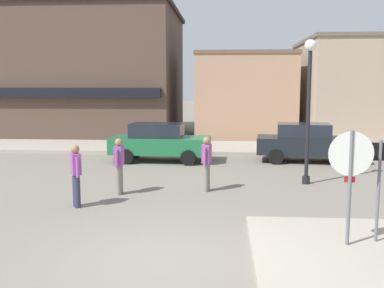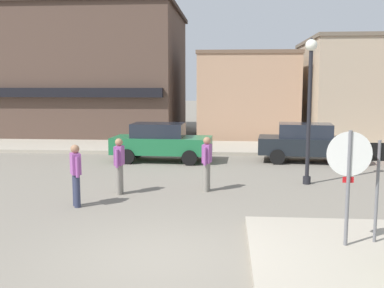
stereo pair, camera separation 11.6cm
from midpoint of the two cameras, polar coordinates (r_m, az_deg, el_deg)
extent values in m
plane|color=gray|center=(8.36, -3.39, -14.37)|extent=(160.00, 160.00, 0.00)
cube|color=#A89E8C|center=(21.92, 1.68, -0.43)|extent=(80.00, 4.00, 0.15)
cylinder|color=slate|center=(8.77, 19.53, -5.86)|extent=(0.07, 0.07, 2.30)
cylinder|color=red|center=(8.66, 19.70, -1.18)|extent=(0.76, 0.02, 0.76)
cylinder|color=white|center=(8.65, 19.73, -1.20)|extent=(0.82, 0.01, 0.82)
cube|color=red|center=(8.74, 19.57, -4.30)|extent=(0.20, 0.01, 0.11)
cylinder|color=slate|center=(9.18, 22.75, -6.07)|extent=(0.06, 0.06, 2.10)
cube|color=black|center=(9.04, 23.00, -0.93)|extent=(0.60, 0.02, 0.34)
cube|color=white|center=(9.05, 22.98, -0.92)|extent=(0.54, 0.01, 0.29)
cube|color=black|center=(9.05, 22.97, -0.92)|extent=(0.34, 0.01, 0.08)
cylinder|color=black|center=(14.42, 14.84, 3.25)|extent=(0.12, 0.12, 4.20)
cylinder|color=black|center=(14.69, 14.58, -4.47)|extent=(0.24, 0.24, 0.24)
sphere|color=white|center=(14.43, 15.14, 12.02)|extent=(0.36, 0.36, 0.36)
cone|color=black|center=(14.44, 15.16, 12.59)|extent=(0.32, 0.32, 0.18)
cube|color=#1E6B3D|center=(18.37, -3.64, -0.12)|extent=(4.07, 1.88, 0.66)
cube|color=#1E232D|center=(18.33, -4.12, 1.78)|extent=(2.14, 1.48, 0.56)
cylinder|color=black|center=(19.07, 0.51, -0.95)|extent=(0.61, 0.21, 0.60)
cylinder|color=black|center=(17.41, -0.14, -1.77)|extent=(0.61, 0.21, 0.60)
cylinder|color=black|center=(19.51, -6.75, -0.81)|extent=(0.61, 0.21, 0.60)
cylinder|color=black|center=(17.89, -8.05, -1.59)|extent=(0.61, 0.21, 0.60)
cube|color=black|center=(18.79, 14.76, -0.19)|extent=(4.15, 2.10, 0.66)
cube|color=#1E232D|center=(18.71, 14.36, 1.68)|extent=(2.21, 1.60, 0.56)
cylinder|color=black|center=(19.81, 18.12, -1.00)|extent=(0.62, 0.24, 0.60)
cylinder|color=black|center=(18.15, 18.82, -1.79)|extent=(0.62, 0.24, 0.60)
cylinder|color=black|center=(19.63, 10.93, -0.84)|extent=(0.62, 0.24, 0.60)
cylinder|color=black|center=(17.95, 10.96, -1.62)|extent=(0.62, 0.24, 0.60)
cylinder|color=gray|center=(13.33, 2.24, -4.11)|extent=(0.16, 0.16, 0.85)
cylinder|color=gray|center=(13.16, 2.04, -4.27)|extent=(0.16, 0.16, 0.85)
cube|color=#994C99|center=(13.12, 2.15, -1.22)|extent=(0.29, 0.40, 0.54)
sphere|color=#9E7051|center=(13.07, 2.16, 0.43)|extent=(0.22, 0.22, 0.22)
cylinder|color=#994C99|center=(13.35, 2.40, -1.28)|extent=(0.11, 0.11, 0.52)
cylinder|color=#994C99|center=(12.91, 1.90, -1.59)|extent=(0.11, 0.11, 0.52)
cylinder|color=gray|center=(12.95, -9.03, -4.55)|extent=(0.16, 0.16, 0.85)
cylinder|color=gray|center=(13.12, -8.81, -4.39)|extent=(0.16, 0.16, 0.85)
cube|color=#994C99|center=(12.91, -8.99, -1.45)|extent=(0.24, 0.37, 0.54)
sphere|color=#9E7051|center=(12.86, -9.02, 0.23)|extent=(0.22, 0.22, 0.22)
cylinder|color=#994C99|center=(12.70, -9.27, -1.83)|extent=(0.09, 0.09, 0.52)
cylinder|color=#994C99|center=(13.14, -8.70, -1.51)|extent=(0.09, 0.09, 0.52)
cylinder|color=#2D334C|center=(12.02, -14.28, -5.64)|extent=(0.16, 0.16, 0.85)
cylinder|color=#2D334C|center=(11.85, -14.11, -5.82)|extent=(0.16, 0.16, 0.85)
cube|color=#994C99|center=(11.80, -14.31, -2.44)|extent=(0.37, 0.42, 0.54)
sphere|color=#9E7051|center=(11.74, -14.37, -0.61)|extent=(0.22, 0.22, 0.22)
cylinder|color=#994C99|center=(12.03, -14.51, -2.50)|extent=(0.12, 0.12, 0.52)
cylinder|color=#994C99|center=(11.58, -14.08, -2.87)|extent=(0.12, 0.12, 0.52)
cube|color=brown|center=(29.76, -12.42, 8.59)|extent=(11.08, 9.60, 7.50)
cube|color=black|center=(25.07, -15.66, 6.32)|extent=(10.52, 0.40, 0.50)
cube|color=#352721|center=(30.10, -12.64, 15.97)|extent=(11.41, 9.89, 0.24)
cube|color=tan|center=(27.18, 7.10, 5.95)|extent=(5.65, 5.48, 4.77)
cube|color=brown|center=(27.23, 7.18, 11.18)|extent=(5.76, 5.59, 0.20)
cube|color=tan|center=(28.47, 22.24, 6.26)|extent=(7.94, 7.88, 5.51)
cube|color=#685B4C|center=(28.58, 22.53, 11.99)|extent=(8.10, 8.03, 0.20)
camera|label=1|loc=(0.06, -89.73, 0.04)|focal=42.00mm
camera|label=2|loc=(0.06, 90.27, -0.04)|focal=42.00mm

